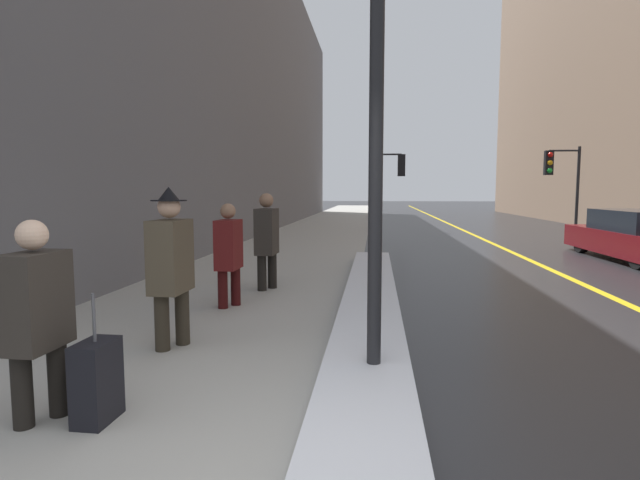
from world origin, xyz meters
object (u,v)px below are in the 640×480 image
Objects in this scene: pedestrian_nearside at (229,250)px; lamp_post at (377,29)px; pedestrian_in_glasses at (36,312)px; traffic_light_far at (559,172)px; pedestrian_in_fedora at (171,261)px; traffic_light_near at (392,173)px; rolling_suitcase at (97,382)px; pedestrian_trailing at (267,237)px.

lamp_post is at bearing 39.29° from pedestrian_nearside.
lamp_post is 3.38× the size of pedestrian_in_glasses.
pedestrian_in_glasses is (-2.37, -0.98, -2.15)m from lamp_post.
pedestrian_in_glasses is 3.64m from pedestrian_nearside.
pedestrian_in_fedora is (-8.90, -14.63, -1.44)m from traffic_light_far.
traffic_light_near is 2.26× the size of pedestrian_in_glasses.
pedestrian_in_glasses is 0.65m from rolling_suitcase.
traffic_light_near is 18.24m from pedestrian_in_glasses.
lamp_post is at bearing 113.72° from pedestrian_in_glasses.
traffic_light_far is 15.60m from pedestrian_nearside.
lamp_post is at bearing 71.43° from pedestrian_in_fedora.
pedestrian_trailing is at bearing 174.71° from pedestrian_in_glasses.
pedestrian_in_glasses is 4.96m from pedestrian_trailing.
rolling_suitcase is at bearing 6.46° from pedestrian_in_fedora.
lamp_post is at bearing 62.78° from traffic_light_far.
lamp_post reaches higher than pedestrian_in_fedora.
lamp_post reaches higher than pedestrian_in_glasses.
traffic_light_far reaches higher than pedestrian_in_fedora.
pedestrian_nearside is 3.62m from rolling_suitcase.
pedestrian_in_fedora is at bearing 173.15° from pedestrian_in_glasses.
rolling_suitcase is at bearing 2.87° from pedestrian_nearside.
pedestrian_in_fedora is 1.80× the size of rolling_suitcase.
traffic_light_near is at bearing -17.54° from traffic_light_far.
pedestrian_trailing is at bearing 49.68° from traffic_light_far.
pedestrian_in_glasses is 1.55× the size of rolling_suitcase.
pedestrian_trailing is 4.93m from rolling_suitcase.
traffic_light_near is 1.95× the size of pedestrian_in_fedora.
pedestrian_in_fedora reaches higher than pedestrian_in_glasses.
traffic_light_near is 1.01× the size of traffic_light_far.
traffic_light_near reaches higher than traffic_light_far.
traffic_light_far is at bearing 152.11° from pedestrian_in_glasses.
pedestrian_nearside is (-2.72, -14.29, -1.56)m from traffic_light_near.
pedestrian_in_fedora is at bearing -0.39° from pedestrian_nearside.
traffic_light_near is 13.30m from pedestrian_trailing.
pedestrian_in_fedora is (-2.77, -16.17, -1.46)m from traffic_light_near.
pedestrian_in_fedora is 1.82m from rolling_suitcase.
traffic_light_far reaches higher than pedestrian_trailing.
rolling_suitcase is at bearing -100.11° from traffic_light_near.
pedestrian_in_glasses is at bearing -157.58° from lamp_post.
traffic_light_far is 14.39m from pedestrian_trailing.
pedestrian_in_glasses is at bearing -82.71° from rolling_suitcase.
lamp_post is 3.45m from rolling_suitcase.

